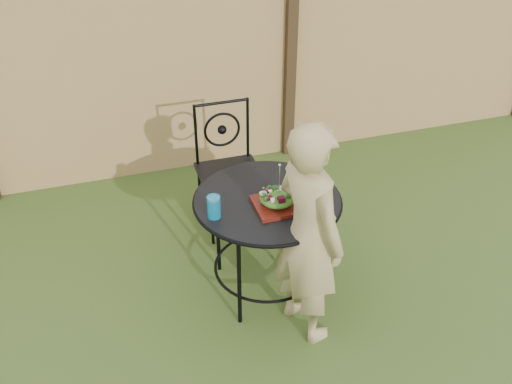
{
  "coord_description": "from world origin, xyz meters",
  "views": [
    {
      "loc": [
        -0.4,
        -2.26,
        2.7
      ],
      "look_at": [
        0.47,
        0.51,
        0.75
      ],
      "focal_mm": 40.0,
      "sensor_mm": 36.0,
      "label": 1
    }
  ],
  "objects_px": {
    "patio_chair": "(228,165)",
    "salad_plate": "(277,205)",
    "patio_table": "(267,216)",
    "diner": "(309,235)"
  },
  "relations": [
    {
      "from": "patio_chair",
      "to": "salad_plate",
      "type": "relative_size",
      "value": 3.52
    },
    {
      "from": "patio_table",
      "to": "salad_plate",
      "type": "relative_size",
      "value": 3.42
    },
    {
      "from": "diner",
      "to": "salad_plate",
      "type": "relative_size",
      "value": 5.25
    },
    {
      "from": "patio_table",
      "to": "diner",
      "type": "height_order",
      "value": "diner"
    },
    {
      "from": "patio_table",
      "to": "patio_chair",
      "type": "xyz_separation_m",
      "value": [
        -0.03,
        0.81,
        -0.08
      ]
    },
    {
      "from": "salad_plate",
      "to": "patio_table",
      "type": "bearing_deg",
      "value": 104.67
    },
    {
      "from": "diner",
      "to": "salad_plate",
      "type": "bearing_deg",
      "value": 0.09
    },
    {
      "from": "patio_table",
      "to": "diner",
      "type": "xyz_separation_m",
      "value": [
        0.12,
        -0.39,
        0.12
      ]
    },
    {
      "from": "patio_table",
      "to": "patio_chair",
      "type": "bearing_deg",
      "value": 92.45
    },
    {
      "from": "patio_table",
      "to": "patio_chair",
      "type": "relative_size",
      "value": 0.97
    }
  ]
}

